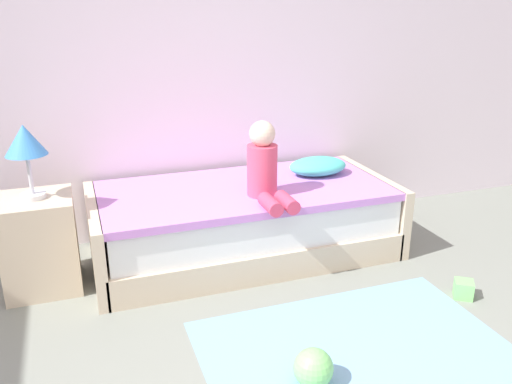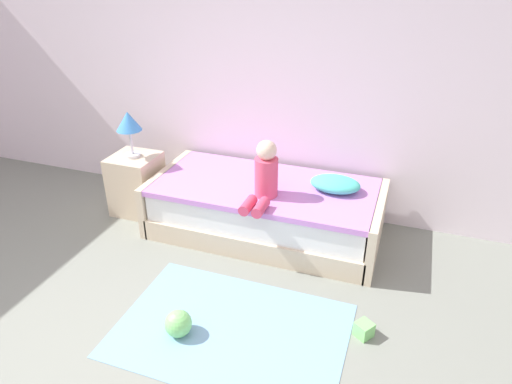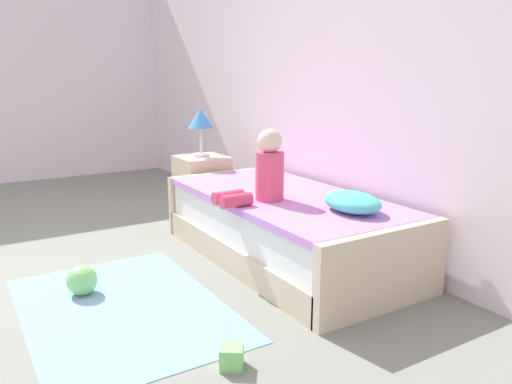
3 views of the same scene
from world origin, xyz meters
TOP-DOWN VIEW (x-y plane):
  - wall_rear at (0.00, 2.60)m, footprint 7.20×0.10m
  - bed at (0.54, 2.00)m, footprint 2.11×1.00m
  - nightstand at (-0.81, 1.96)m, footprint 0.44×0.44m
  - table_lamp at (-0.81, 1.96)m, footprint 0.24×0.24m
  - child_figure at (0.61, 1.77)m, footprint 0.20×0.51m
  - pillow at (1.16, 2.10)m, footprint 0.44×0.30m
  - toy_ball at (0.40, 0.55)m, footprint 0.19×0.19m
  - area_rug at (0.73, 0.70)m, footprint 1.60×1.10m
  - toy_block at (1.62, 0.96)m, footprint 0.15×0.15m

SIDE VIEW (x-z plane):
  - area_rug at x=0.73m, z-range 0.00..0.01m
  - toy_block at x=1.62m, z-range 0.00..0.11m
  - toy_ball at x=0.40m, z-range 0.00..0.19m
  - bed at x=0.54m, z-range 0.00..0.50m
  - nightstand at x=-0.81m, z-range 0.00..0.60m
  - pillow at x=1.16m, z-range 0.50..0.63m
  - child_figure at x=0.61m, z-range 0.45..0.96m
  - table_lamp at x=-0.81m, z-range 0.71..1.16m
  - wall_rear at x=0.00m, z-range 0.00..2.90m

